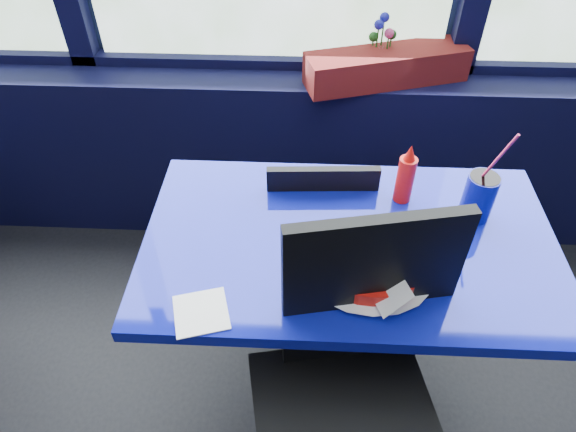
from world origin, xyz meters
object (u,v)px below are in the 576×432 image
object	(u,v)px
planter_box	(387,67)
food_basket	(373,269)
near_table	(345,279)
chair_near_back	(321,226)
flower_vase	(380,59)
soda_cup	(479,196)
chair_near_front	(355,376)
ketchup_bottle	(406,176)

from	to	relation	value
planter_box	food_basket	xyz separation A→B (m)	(-0.12, -0.99, -0.08)
near_table	chair_near_back	world-z (taller)	chair_near_back
flower_vase	near_table	bearing A→B (deg)	-99.25
planter_box	flower_vase	distance (m)	0.05
food_basket	soda_cup	size ratio (longest dim) A/B	1.04
chair_near_front	soda_cup	size ratio (longest dim) A/B	3.32
planter_box	ketchup_bottle	world-z (taller)	ketchup_bottle
near_table	ketchup_bottle	distance (m)	0.37
flower_vase	soda_cup	xyz separation A→B (m)	(0.24, -0.75, -0.05)
chair_near_back	flower_vase	world-z (taller)	flower_vase
chair_near_front	near_table	bearing A→B (deg)	80.59
flower_vase	ketchup_bottle	bearing A→B (deg)	-87.82
food_basket	soda_cup	distance (m)	0.42
flower_vase	food_basket	world-z (taller)	flower_vase
chair_near_back	ketchup_bottle	xyz separation A→B (m)	(0.24, -0.14, 0.36)
planter_box	soda_cup	world-z (taller)	soda_cup
food_basket	ketchup_bottle	size ratio (longest dim) A/B	1.60
chair_near_back	soda_cup	bearing A→B (deg)	151.86
planter_box	soda_cup	distance (m)	0.75
soda_cup	flower_vase	bearing A→B (deg)	107.30
chair_near_front	soda_cup	xyz separation A→B (m)	(0.37, 0.47, 0.23)
planter_box	near_table	bearing A→B (deg)	-118.51
planter_box	chair_near_front	bearing A→B (deg)	-114.66
chair_near_back	food_basket	distance (m)	0.58
near_table	food_basket	size ratio (longest dim) A/B	3.68
near_table	ketchup_bottle	bearing A→B (deg)	47.62
planter_box	ketchup_bottle	xyz separation A→B (m)	(0.00, -0.65, -0.02)
planter_box	soda_cup	size ratio (longest dim) A/B	2.05
chair_near_back	ketchup_bottle	size ratio (longest dim) A/B	4.07
chair_near_back	flower_vase	xyz separation A→B (m)	(0.22, 0.55, 0.40)
chair_near_front	planter_box	distance (m)	1.23
near_table	chair_near_back	size ratio (longest dim) A/B	1.44
flower_vase	planter_box	bearing A→B (deg)	-53.16
near_table	ketchup_bottle	xyz separation A→B (m)	(0.17, 0.18, 0.27)
near_table	planter_box	world-z (taller)	planter_box
soda_cup	near_table	bearing A→B (deg)	-162.62
ketchup_bottle	soda_cup	size ratio (longest dim) A/B	0.65
planter_box	ketchup_bottle	bearing A→B (deg)	-107.15
ketchup_bottle	soda_cup	world-z (taller)	soda_cup
food_basket	ketchup_bottle	world-z (taller)	ketchup_bottle
near_table	chair_near_back	bearing A→B (deg)	102.68
food_basket	soda_cup	xyz separation A→B (m)	(0.33, 0.26, 0.04)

